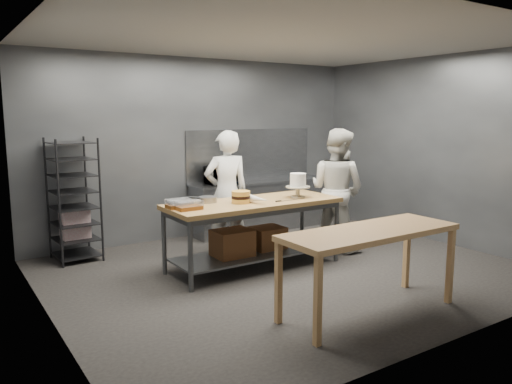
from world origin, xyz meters
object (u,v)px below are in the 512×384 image
(work_table, at_px, (251,226))
(layer_cake, at_px, (241,197))
(speed_rack, at_px, (74,201))
(frosted_cake_stand, at_px, (298,183))
(chef_behind, at_px, (226,193))
(near_counter, at_px, (370,237))
(microwave, at_px, (223,175))
(chef_right, at_px, (337,190))

(work_table, relative_size, layer_cake, 9.82)
(speed_rack, distance_m, frosted_cake_stand, 3.18)
(speed_rack, bearing_deg, layer_cake, -45.52)
(work_table, height_order, layer_cake, layer_cake)
(work_table, height_order, chef_behind, chef_behind)
(work_table, distance_m, speed_rack, 2.57)
(chef_behind, xyz_separation_m, frosted_cake_stand, (0.65, -0.87, 0.21))
(layer_cake, bearing_deg, chef_behind, 73.02)
(frosted_cake_stand, bearing_deg, near_counter, -105.46)
(near_counter, distance_m, speed_rack, 4.24)
(near_counter, bearing_deg, microwave, 84.16)
(near_counter, xyz_separation_m, microwave, (0.39, 3.77, 0.24))
(chef_right, distance_m, microwave, 1.99)
(microwave, relative_size, layer_cake, 2.22)
(microwave, bearing_deg, chef_right, -58.53)
(work_table, relative_size, chef_behind, 1.30)
(work_table, height_order, near_counter, work_table)
(frosted_cake_stand, bearing_deg, layer_cake, 175.62)
(chef_behind, bearing_deg, near_counter, 103.92)
(chef_behind, bearing_deg, microwave, -105.60)
(near_counter, xyz_separation_m, frosted_cake_stand, (0.52, 1.88, 0.32))
(speed_rack, bearing_deg, frosted_cake_stand, -34.81)
(work_table, relative_size, near_counter, 1.20)
(chef_right, relative_size, frosted_cake_stand, 5.46)
(work_table, xyz_separation_m, layer_cake, (-0.19, -0.04, 0.43))
(chef_behind, height_order, layer_cake, chef_behind)
(work_table, relative_size, frosted_cake_stand, 7.05)
(near_counter, bearing_deg, chef_right, 55.44)
(chef_behind, distance_m, microwave, 1.15)
(work_table, height_order, microwave, microwave)
(chef_behind, relative_size, frosted_cake_stand, 5.42)
(chef_right, relative_size, layer_cake, 7.60)
(work_table, height_order, chef_right, chef_right)
(near_counter, relative_size, chef_right, 1.08)
(speed_rack, relative_size, chef_behind, 0.95)
(chef_behind, height_order, chef_right, chef_right)
(work_table, xyz_separation_m, speed_rack, (-1.90, 1.70, 0.28))
(work_table, distance_m, chef_right, 1.65)
(near_counter, distance_m, frosted_cake_stand, 1.97)
(chef_right, bearing_deg, chef_behind, 50.38)
(work_table, relative_size, speed_rack, 1.37)
(speed_rack, xyz_separation_m, layer_cake, (1.71, -1.74, 0.14))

